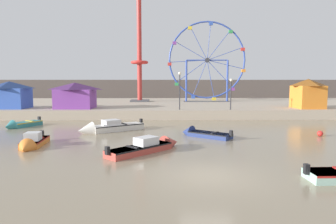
# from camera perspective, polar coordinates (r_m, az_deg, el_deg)

# --- Properties ---
(ground_plane) EXTENTS (240.00, 240.00, 0.00)m
(ground_plane) POSITION_cam_1_polar(r_m,az_deg,el_deg) (14.31, 7.46, -11.60)
(ground_plane) COLOR gray
(quay_promenade) EXTENTS (110.00, 23.57, 1.03)m
(quay_promenade) POSITION_cam_1_polar(r_m,az_deg,el_deg) (45.04, 1.67, 1.07)
(quay_promenade) COLOR tan
(quay_promenade) RESTS_ON ground_plane
(distant_town_skyline) EXTENTS (140.00, 3.00, 4.40)m
(distant_town_skyline) POSITION_cam_1_polar(r_m,az_deg,el_deg) (67.17, 0.82, 4.09)
(distant_town_skyline) COLOR #564C47
(distant_town_skyline) RESTS_ON ground_plane
(motorboat_faded_red) EXTENTS (4.67, 4.70, 1.24)m
(motorboat_faded_red) POSITION_cam_1_polar(r_m,az_deg,el_deg) (18.97, -3.19, -6.31)
(motorboat_faded_red) COLOR #B24238
(motorboat_faded_red) RESTS_ON ground_plane
(motorboat_navy_blue) EXTENTS (3.97, 3.50, 1.13)m
(motorboat_navy_blue) POSITION_cam_1_polar(r_m,az_deg,el_deg) (23.86, 6.10, -4.00)
(motorboat_navy_blue) COLOR navy
(motorboat_navy_blue) RESTS_ON ground_plane
(motorboat_white_red_stripe) EXTENTS (5.49, 4.33, 1.37)m
(motorboat_white_red_stripe) POSITION_cam_1_polar(r_m,az_deg,el_deg) (26.43, -11.24, -2.85)
(motorboat_white_red_stripe) COLOR silver
(motorboat_white_red_stripe) RESTS_ON ground_plane
(motorboat_orange_hull) EXTENTS (1.44, 3.98, 1.27)m
(motorboat_orange_hull) POSITION_cam_1_polar(r_m,az_deg,el_deg) (21.75, -23.83, -5.24)
(motorboat_orange_hull) COLOR orange
(motorboat_orange_hull) RESTS_ON ground_plane
(motorboat_teal_painted) EXTENTS (2.63, 3.70, 1.10)m
(motorboat_teal_painted) POSITION_cam_1_polar(r_m,az_deg,el_deg) (31.34, -25.59, -2.12)
(motorboat_teal_painted) COLOR teal
(motorboat_teal_painted) RESTS_ON ground_plane
(ferris_wheel_blue_frame) EXTENTS (11.79, 1.20, 12.11)m
(ferris_wheel_blue_frame) POSITION_cam_1_polar(r_m,az_deg,el_deg) (47.60, 7.24, 9.23)
(ferris_wheel_blue_frame) COLOR #334CA8
(ferris_wheel_blue_frame) RESTS_ON quay_promenade
(drop_tower_red_tower) EXTENTS (2.80, 2.80, 15.96)m
(drop_tower_red_tower) POSITION_cam_1_polar(r_m,az_deg,el_deg) (47.91, -5.29, 9.84)
(drop_tower_red_tower) COLOR #BC332D
(drop_tower_red_tower) RESTS_ON quay_promenade
(carnival_booth_purple_stall) EXTENTS (4.75, 3.62, 2.99)m
(carnival_booth_purple_stall) POSITION_cam_1_polar(r_m,az_deg,el_deg) (37.56, -16.78, 3.04)
(carnival_booth_purple_stall) COLOR purple
(carnival_booth_purple_stall) RESTS_ON quay_promenade
(carnival_booth_orange_canopy) EXTENTS (3.29, 3.72, 3.42)m
(carnival_booth_orange_canopy) POSITION_cam_1_polar(r_m,az_deg,el_deg) (39.71, 24.42, 3.22)
(carnival_booth_orange_canopy) COLOR orange
(carnival_booth_orange_canopy) RESTS_ON quay_promenade
(carnival_booth_blue_tent) EXTENTS (4.56, 3.47, 3.14)m
(carnival_booth_blue_tent) POSITION_cam_1_polar(r_m,az_deg,el_deg) (40.36, -27.19, 2.92)
(carnival_booth_blue_tent) COLOR #3356B7
(carnival_booth_blue_tent) RESTS_ON quay_promenade
(promenade_lamp_near) EXTENTS (0.32, 0.32, 3.45)m
(promenade_lamp_near) POSITION_cam_1_polar(r_m,az_deg,el_deg) (34.93, 11.54, 4.18)
(promenade_lamp_near) COLOR #2D2D33
(promenade_lamp_near) RESTS_ON quay_promenade
(promenade_lamp_far) EXTENTS (0.32, 0.32, 4.18)m
(promenade_lamp_far) POSITION_cam_1_polar(r_m,az_deg,el_deg) (34.20, 2.17, 4.95)
(promenade_lamp_far) COLOR #2D2D33
(promenade_lamp_far) RESTS_ON quay_promenade
(mooring_buoy_orange) EXTENTS (0.44, 0.44, 0.44)m
(mooring_buoy_orange) POSITION_cam_1_polar(r_m,az_deg,el_deg) (26.46, 26.29, -3.58)
(mooring_buoy_orange) COLOR red
(mooring_buoy_orange) RESTS_ON ground_plane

